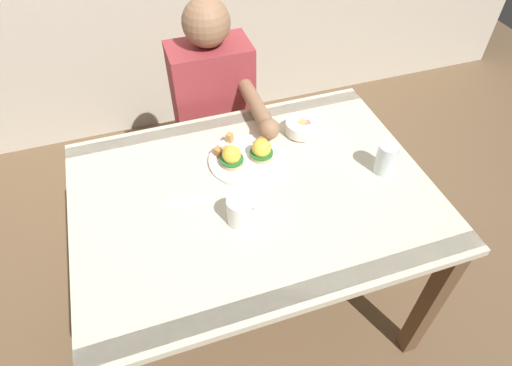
# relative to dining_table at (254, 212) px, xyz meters

# --- Properties ---
(ground_plane) EXTENTS (6.00, 6.00, 0.00)m
(ground_plane) POSITION_rel_dining_table_xyz_m (0.00, 0.00, -0.63)
(ground_plane) COLOR brown
(dining_table) EXTENTS (1.20, 0.90, 0.74)m
(dining_table) POSITION_rel_dining_table_xyz_m (0.00, 0.00, 0.00)
(dining_table) COLOR beige
(dining_table) RESTS_ON ground_plane
(eggs_benedict_plate) EXTENTS (0.27, 0.27, 0.09)m
(eggs_benedict_plate) POSITION_rel_dining_table_xyz_m (0.02, 0.15, 0.13)
(eggs_benedict_plate) COLOR white
(eggs_benedict_plate) RESTS_ON dining_table
(fruit_bowl) EXTENTS (0.12, 0.12, 0.06)m
(fruit_bowl) POSITION_rel_dining_table_xyz_m (0.27, 0.23, 0.14)
(fruit_bowl) COLOR white
(fruit_bowl) RESTS_ON dining_table
(coffee_mug) EXTENTS (0.11, 0.08, 0.09)m
(coffee_mug) POSITION_rel_dining_table_xyz_m (-0.08, -0.11, 0.16)
(coffee_mug) COLOR white
(coffee_mug) RESTS_ON dining_table
(fork) EXTENTS (0.16, 0.05, 0.00)m
(fork) POSITION_rel_dining_table_xyz_m (-0.23, 0.03, 0.11)
(fork) COLOR silver
(fork) RESTS_ON dining_table
(water_glass_near) EXTENTS (0.07, 0.07, 0.12)m
(water_glass_near) POSITION_rel_dining_table_xyz_m (0.47, -0.05, 0.16)
(water_glass_near) COLOR silver
(water_glass_near) RESTS_ON dining_table
(diner_person) EXTENTS (0.34, 0.54, 1.14)m
(diner_person) POSITION_rel_dining_table_xyz_m (0.02, 0.60, 0.02)
(diner_person) COLOR #33333D
(diner_person) RESTS_ON ground_plane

